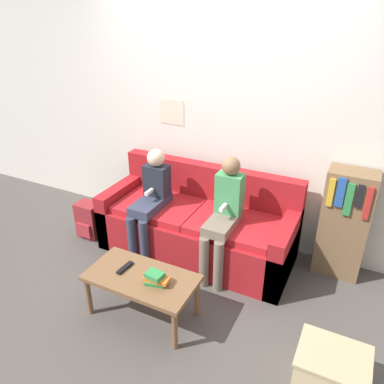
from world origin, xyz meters
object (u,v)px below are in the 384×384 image
Objects in this scene: backpack at (89,220)px; storage_box at (330,374)px; person_left at (151,198)px; tv_remote at (125,268)px; bookshelf at (344,224)px; coffee_table at (142,281)px; person_right at (224,213)px; couch at (198,226)px.

storage_box is at bearing -16.87° from backpack.
person_left is 2.43× the size of storage_box.
tv_remote is 0.16× the size of bookshelf.
bookshelf is at bearing 95.39° from storage_box.
storage_box is (1.65, -0.08, -0.22)m from tv_remote.
coffee_table is 1.99× the size of storage_box.
tv_remote reaches higher than coffee_table.
person_left reaches higher than tv_remote.
storage_box is at bearing -2.59° from coffee_table.
person_right is at bearing 61.55° from tv_remote.
coffee_table is at bearing -90.92° from couch.
person_right is at bearing -28.31° from couch.
backpack is (-1.02, 0.72, -0.21)m from tv_remote.
person_left is (-0.41, 0.82, 0.27)m from coffee_table.
couch is at bearing 143.73° from storage_box.
coffee_table is at bearing -135.90° from bookshelf.
person_right reaches higher than bookshelf.
backpack is (-1.55, -0.08, -0.45)m from person_right.
tv_remote is at bearing -123.61° from person_right.
bookshelf reaches higher than storage_box.
bookshelf is (1.52, 1.29, 0.12)m from tv_remote.
tv_remote reaches higher than backpack.
bookshelf is at bearing 12.64° from backpack.
couch is 1.82m from storage_box.
person_left is 0.89m from backpack.
person_right is at bearing 0.46° from person_left.
storage_box is (0.13, -1.38, -0.35)m from bookshelf.
couch is 1.23m from backpack.
person_right is 2.86× the size of backpack.
person_right is at bearing -153.63° from bookshelf.
storage_box is at bearing 2.22° from tv_remote.
bookshelf is (0.99, 0.49, -0.11)m from person_right.
person_right is 1.08× the size of bookshelf.
tv_remote is 2.00m from bookshelf.
bookshelf is at bearing 44.10° from coffee_table.
couch is at bearing 151.69° from person_right.
backpack is at bearing -177.06° from person_right.
person_left is at bearing -164.29° from bookshelf.
tv_remote reaches higher than storage_box.
couch reaches higher than storage_box.
bookshelf is (1.76, 0.50, -0.09)m from person_left.
coffee_table is 0.82× the size of person_left.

